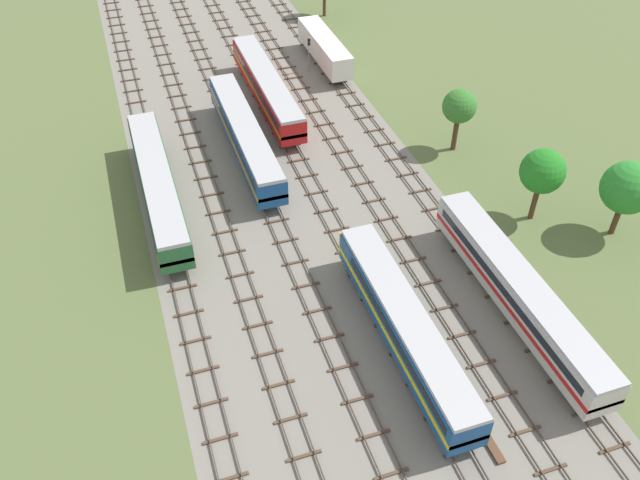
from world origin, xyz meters
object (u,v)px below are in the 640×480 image
at_px(passenger_coach_centre_far, 267,86).
at_px(freight_boxcar_right_farther, 325,48).
at_px(diesel_railcar_centre_nearest, 405,325).
at_px(signal_post_nearest, 309,50).
at_px(passenger_coach_centre_left_midfar, 245,134).
at_px(passenger_coach_far_left_mid, 158,184).
at_px(passenger_coach_right_near, 518,290).

distance_m(passenger_coach_centre_far, freight_boxcar_right_farther, 12.63).
xyz_separation_m(diesel_railcar_centre_nearest, signal_post_nearest, (7.37, 45.85, 0.33)).
height_order(passenger_coach_centre_left_midfar, passenger_coach_centre_far, same).
xyz_separation_m(diesel_railcar_centre_nearest, passenger_coach_centre_left_midfar, (-4.91, 29.42, 0.02)).
distance_m(diesel_railcar_centre_nearest, freight_boxcar_right_farther, 47.93).
relative_size(diesel_railcar_centre_nearest, passenger_coach_centre_left_midfar, 0.93).
relative_size(passenger_coach_centre_far, signal_post_nearest, 4.84).
height_order(passenger_coach_far_left_mid, passenger_coach_centre_left_midfar, same).
relative_size(passenger_coach_right_near, passenger_coach_centre_far, 1.00).
height_order(passenger_coach_right_near, passenger_coach_centre_left_midfar, same).
bearing_deg(passenger_coach_centre_far, passenger_coach_right_near, -75.68).
bearing_deg(freight_boxcar_right_farther, diesel_railcar_centre_nearest, -101.84).
distance_m(passenger_coach_right_near, freight_boxcar_right_farther, 46.41).
xyz_separation_m(diesel_railcar_centre_nearest, freight_boxcar_right_farther, (9.83, 46.91, -0.15)).
xyz_separation_m(passenger_coach_centre_far, signal_post_nearest, (7.37, 6.86, 0.31)).
bearing_deg(passenger_coach_centre_left_midfar, signal_post_nearest, 53.21).
bearing_deg(passenger_coach_far_left_mid, passenger_coach_right_near, -43.16).
bearing_deg(passenger_coach_far_left_mid, diesel_railcar_centre_nearest, -57.95).
height_order(passenger_coach_far_left_mid, passenger_coach_centre_far, same).
relative_size(passenger_coach_right_near, passenger_coach_far_left_mid, 1.00).
bearing_deg(passenger_coach_right_near, freight_boxcar_right_farther, 89.99).
bearing_deg(passenger_coach_centre_far, passenger_coach_far_left_mid, -133.66).
xyz_separation_m(passenger_coach_far_left_mid, signal_post_nearest, (22.11, 22.31, 0.31)).
bearing_deg(diesel_railcar_centre_nearest, passenger_coach_centre_left_midfar, 99.48).
relative_size(passenger_coach_centre_left_midfar, signal_post_nearest, 4.84).
bearing_deg(freight_boxcar_right_farther, passenger_coach_centre_left_midfar, -130.14).
bearing_deg(passenger_coach_far_left_mid, freight_boxcar_right_farther, 43.56).
distance_m(passenger_coach_centre_left_midfar, signal_post_nearest, 20.52).
bearing_deg(freight_boxcar_right_farther, passenger_coach_far_left_mid, -136.44).
xyz_separation_m(passenger_coach_far_left_mid, passenger_coach_centre_left_midfar, (9.83, 5.88, 0.00)).
bearing_deg(freight_boxcar_right_farther, passenger_coach_centre_far, -141.15).
bearing_deg(signal_post_nearest, passenger_coach_centre_left_midfar, -126.79).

